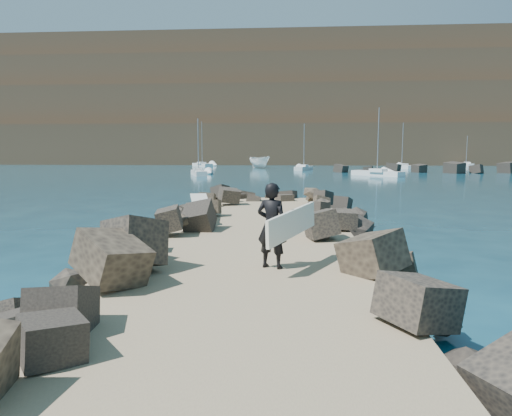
{
  "coord_description": "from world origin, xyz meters",
  "views": [
    {
      "loc": [
        0.97,
        -14.67,
        3.21
      ],
      "look_at": [
        0.0,
        -1.0,
        1.5
      ],
      "focal_mm": 32.0,
      "sensor_mm": 36.0,
      "label": 1
    }
  ],
  "objects_px": {
    "sailboat_e": "(202,165)",
    "boat_imported": "(260,162)",
    "surfboard_resting": "(201,208)",
    "surfer_with_board": "(275,225)"
  },
  "relations": [
    {
      "from": "sailboat_e",
      "to": "boat_imported",
      "type": "bearing_deg",
      "value": -35.08
    },
    {
      "from": "surfboard_resting",
      "to": "sailboat_e",
      "type": "height_order",
      "value": "sailboat_e"
    },
    {
      "from": "boat_imported",
      "to": "surfer_with_board",
      "type": "height_order",
      "value": "surfer_with_board"
    },
    {
      "from": "surfboard_resting",
      "to": "surfer_with_board",
      "type": "bearing_deg",
      "value": -82.89
    },
    {
      "from": "surfboard_resting",
      "to": "boat_imported",
      "type": "xyz_separation_m",
      "value": [
        -2.12,
        69.96,
        0.11
      ]
    },
    {
      "from": "surfboard_resting",
      "to": "surfer_with_board",
      "type": "distance_m",
      "value": 7.93
    },
    {
      "from": "surfer_with_board",
      "to": "boat_imported",
      "type": "bearing_deg",
      "value": 93.85
    },
    {
      "from": "boat_imported",
      "to": "surfer_with_board",
      "type": "relative_size",
      "value": 2.74
    },
    {
      "from": "sailboat_e",
      "to": "surfboard_resting",
      "type": "bearing_deg",
      "value": -79.27
    },
    {
      "from": "surfer_with_board",
      "to": "surfboard_resting",
      "type": "bearing_deg",
      "value": 112.94
    }
  ]
}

